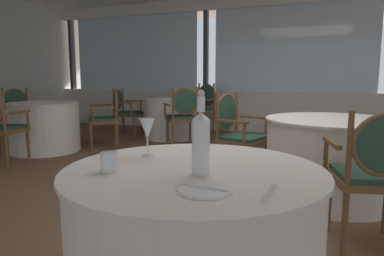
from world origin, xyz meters
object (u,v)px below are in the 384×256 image
(wine_glass, at_px, (147,129))
(dining_chair_0_1, at_px, (375,168))
(dining_chair_1_2, at_px, (183,112))
(dining_chair_3_2, at_px, (108,113))
(water_bottle, at_px, (201,140))
(dining_chair_1_0, at_px, (203,104))
(water_tumbler, at_px, (109,162))
(dining_chair_0_0, at_px, (235,129))
(dining_chair_3_0, at_px, (19,111))
(side_plate, at_px, (205,189))
(dining_chair_1_1, at_px, (124,109))

(wine_glass, relative_size, dining_chair_0_1, 0.20)
(dining_chair_1_2, bearing_deg, dining_chair_3_2, 74.51)
(water_bottle, distance_m, dining_chair_1_0, 5.92)
(water_tumbler, relative_size, dining_chair_1_2, 0.08)
(dining_chair_3_2, bearing_deg, dining_chair_0_0, 118.21)
(wine_glass, bearing_deg, dining_chair_3_0, 143.94)
(side_plate, distance_m, dining_chair_3_0, 5.74)
(dining_chair_1_2, bearing_deg, dining_chair_0_0, -177.76)
(water_tumbler, distance_m, dining_chair_1_2, 4.30)
(dining_chair_0_0, bearing_deg, dining_chair_1_2, 146.74)
(dining_chair_1_0, bearing_deg, dining_chair_0_0, 47.47)
(side_plate, bearing_deg, dining_chair_0_0, 102.18)
(dining_chair_3_2, bearing_deg, water_bottle, 90.13)
(water_tumbler, bearing_deg, dining_chair_3_2, 124.82)
(water_tumbler, relative_size, dining_chair_3_0, 0.08)
(dining_chair_0_0, bearing_deg, side_plate, -61.59)
(dining_chair_0_0, xyz_separation_m, dining_chair_3_0, (-4.01, 0.72, -0.01))
(water_bottle, bearing_deg, dining_chair_3_0, 144.35)
(dining_chair_1_2, distance_m, dining_chair_3_0, 2.86)
(dining_chair_0_0, bearing_deg, dining_chair_3_0, -173.95)
(water_bottle, distance_m, water_tumbler, 0.38)
(dining_chair_0_1, relative_size, dining_chair_1_1, 1.02)
(wine_glass, distance_m, dining_chair_3_2, 4.15)
(dining_chair_3_2, bearing_deg, dining_chair_1_0, -152.38)
(wine_glass, relative_size, water_tumbler, 2.35)
(dining_chair_1_2, bearing_deg, dining_chair_3_0, 66.64)
(dining_chair_0_1, bearing_deg, dining_chair_3_0, 55.17)
(water_tumbler, xyz_separation_m, dining_chair_3_0, (-4.15, 3.33, -0.24))
(water_tumbler, bearing_deg, dining_chair_1_0, 105.88)
(side_plate, xyz_separation_m, wine_glass, (-0.44, 0.40, 0.12))
(water_bottle, height_order, dining_chair_0_0, water_bottle)
(side_plate, relative_size, dining_chair_0_1, 0.20)
(dining_chair_3_0, bearing_deg, dining_chair_1_0, 63.56)
(dining_chair_1_0, xyz_separation_m, dining_chair_3_2, (-0.89, -2.07, -0.03))
(dining_chair_1_1, distance_m, dining_chair_1_2, 1.61)
(water_bottle, xyz_separation_m, dining_chair_3_2, (-2.86, 3.50, -0.33))
(water_tumbler, distance_m, dining_chair_0_0, 2.63)
(dining_chair_0_1, height_order, dining_chair_3_2, dining_chair_3_2)
(side_plate, bearing_deg, dining_chair_1_1, 124.90)
(side_plate, xyz_separation_m, dining_chair_0_1, (0.67, 1.40, -0.20))
(wine_glass, height_order, dining_chair_1_1, wine_glass)
(wine_glass, xyz_separation_m, dining_chair_1_2, (-1.39, 3.76, -0.31))
(dining_chair_1_0, bearing_deg, dining_chair_3_0, -25.54)
(side_plate, distance_m, dining_chair_0_0, 2.78)
(dining_chair_0_1, distance_m, dining_chair_1_2, 3.73)
(dining_chair_1_2, bearing_deg, water_bottle, 165.43)
(side_plate, xyz_separation_m, dining_chair_3_0, (-4.59, 3.43, -0.21))
(dining_chair_1_1, bearing_deg, wine_glass, -64.76)
(side_plate, distance_m, dining_chair_1_0, 6.13)
(wine_glass, xyz_separation_m, dining_chair_1_0, (-1.62, 5.36, -0.30))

